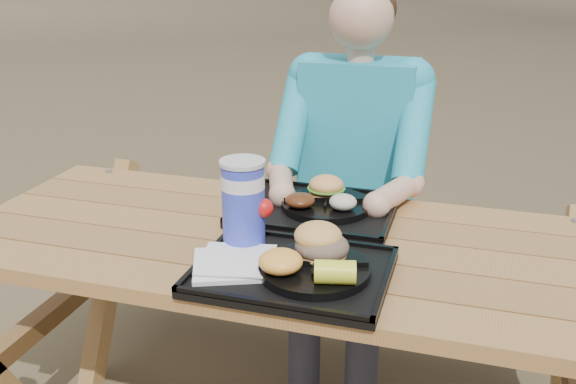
# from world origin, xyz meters

# --- Properties ---
(picnic_table) EXTENTS (1.80, 1.49, 0.75)m
(picnic_table) POSITION_xyz_m (0.00, 0.00, 0.38)
(picnic_table) COLOR #999999
(picnic_table) RESTS_ON ground
(tray_near) EXTENTS (0.45, 0.35, 0.02)m
(tray_near) POSITION_xyz_m (0.07, -0.21, 0.76)
(tray_near) COLOR black
(tray_near) RESTS_ON picnic_table
(tray_far) EXTENTS (0.45, 0.35, 0.02)m
(tray_far) POSITION_xyz_m (0.03, 0.18, 0.76)
(tray_far) COLOR black
(tray_far) RESTS_ON picnic_table
(plate_near) EXTENTS (0.26, 0.26, 0.02)m
(plate_near) POSITION_xyz_m (0.13, -0.21, 0.78)
(plate_near) COLOR black
(plate_near) RESTS_ON tray_near
(plate_far) EXTENTS (0.26, 0.26, 0.02)m
(plate_far) POSITION_xyz_m (0.06, 0.19, 0.78)
(plate_far) COLOR black
(plate_far) RESTS_ON tray_far
(napkin_stack) EXTENTS (0.23, 0.23, 0.02)m
(napkin_stack) POSITION_xyz_m (-0.07, -0.24, 0.78)
(napkin_stack) COLOR white
(napkin_stack) RESTS_ON tray_near
(soda_cup) EXTENTS (0.11, 0.11, 0.22)m
(soda_cup) POSITION_xyz_m (-0.08, -0.12, 0.88)
(soda_cup) COLOR #1828BB
(soda_cup) RESTS_ON tray_near
(condiment_bbq) EXTENTS (0.05, 0.05, 0.03)m
(condiment_bbq) POSITION_xyz_m (0.08, -0.08, 0.79)
(condiment_bbq) COLOR black
(condiment_bbq) RESTS_ON tray_near
(condiment_mustard) EXTENTS (0.05, 0.05, 0.03)m
(condiment_mustard) POSITION_xyz_m (0.13, -0.07, 0.78)
(condiment_mustard) COLOR gold
(condiment_mustard) RESTS_ON tray_near
(sandwich) EXTENTS (0.12, 0.12, 0.12)m
(sandwich) POSITION_xyz_m (0.13, -0.16, 0.85)
(sandwich) COLOR #E4A550
(sandwich) RESTS_ON plate_near
(mac_cheese) EXTENTS (0.10, 0.10, 0.05)m
(mac_cheese) POSITION_xyz_m (0.06, -0.26, 0.82)
(mac_cheese) COLOR #FFB443
(mac_cheese) RESTS_ON plate_near
(corn_cob) EXTENTS (0.11, 0.11, 0.05)m
(corn_cob) POSITION_xyz_m (0.19, -0.28, 0.82)
(corn_cob) COLOR #EEF333
(corn_cob) RESTS_ON plate_near
(cutlery_far) EXTENTS (0.08, 0.16, 0.01)m
(cutlery_far) POSITION_xyz_m (-0.15, 0.19, 0.77)
(cutlery_far) COLOR black
(cutlery_far) RESTS_ON tray_far
(burger) EXTENTS (0.10, 0.10, 0.09)m
(burger) POSITION_xyz_m (0.05, 0.23, 0.84)
(burger) COLOR #E99B52
(burger) RESTS_ON plate_far
(baked_beans) EXTENTS (0.09, 0.09, 0.04)m
(baked_beans) POSITION_xyz_m (-0.00, 0.12, 0.81)
(baked_beans) COLOR #532710
(baked_beans) RESTS_ON plate_far
(potato_salad) EXTENTS (0.08, 0.08, 0.04)m
(potato_salad) POSITION_xyz_m (0.12, 0.14, 0.81)
(potato_salad) COLOR beige
(potato_salad) RESTS_ON plate_far
(diner) EXTENTS (0.48, 0.84, 1.28)m
(diner) POSITION_xyz_m (0.07, 0.61, 0.64)
(diner) COLOR teal
(diner) RESTS_ON ground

